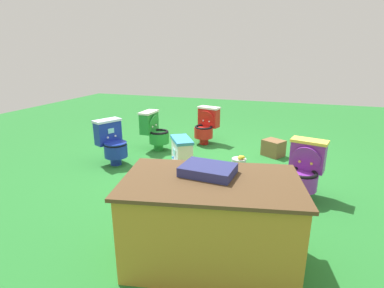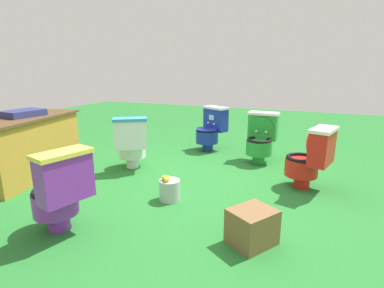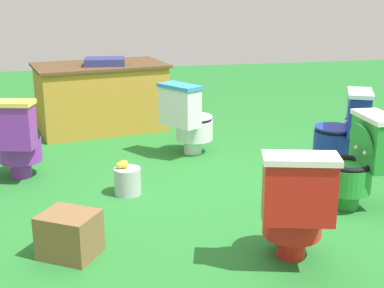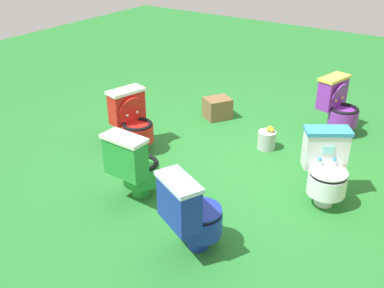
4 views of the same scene
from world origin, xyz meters
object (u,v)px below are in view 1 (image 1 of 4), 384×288
Objects in this scene: small_crate at (273,148)px; lemon_bucket at (239,165)px; toilet_red at (206,125)px; toilet_white at (174,165)px; toilet_green at (154,130)px; vendor_table at (210,220)px; toilet_purple at (305,169)px; toilet_blue at (112,142)px.

small_crate is 1.06m from lemon_bucket.
lemon_bucket is (-0.90, 1.32, -0.26)m from toilet_red.
toilet_white is at bearing 59.08° from small_crate.
small_crate is (-1.35, 0.36, -0.23)m from toilet_red.
toilet_white is at bearing 34.73° from toilet_green.
toilet_purple is at bearing -117.29° from vendor_table.
toilet_blue is at bearing 26.52° from small_crate.
vendor_table reaches higher than small_crate.
toilet_white is 1.40m from vendor_table.
small_crate is (-0.34, -3.05, -0.25)m from vendor_table.
toilet_red is at bearing 170.17° from toilet_blue.
vendor_table is (0.80, 1.55, 0.02)m from toilet_purple.
toilet_purple is at bearing -109.11° from toilet_white.
vendor_table reaches higher than toilet_red.
toilet_green reaches higher than lemon_bucket.
toilet_red is 1.41m from small_crate.
toilet_green is at bearing -0.24° from toilet_white.
toilet_green is 3.25m from vendor_table.
toilet_white is 1.50m from toilet_blue.
toilet_green is 0.45× the size of vendor_table.
toilet_white reaches higher than lemon_bucket.
toilet_purple is at bearing 149.40° from lemon_bucket.
vendor_table is 5.80× the size of lemon_bucket.
small_crate is at bearing -58.67° from toilet_purple.
toilet_blue is at bearing -40.30° from vendor_table.
toilet_red is (1.81, -1.86, 0.00)m from toilet_purple.
toilet_green is 2.85m from toilet_purple.
toilet_blue is 2.81m from vendor_table.
lemon_bucket is (0.91, -0.54, -0.26)m from toilet_purple.
toilet_white is at bearing -55.26° from vendor_table.
vendor_table is at bearing 121.23° from toilet_red.
toilet_red is at bearing -14.95° from small_crate.
vendor_table reaches higher than toilet_blue.
toilet_purple is 0.45× the size of vendor_table.
toilet_blue is 2.07m from lemon_bucket.
small_crate is (-1.14, -1.90, -0.23)m from toilet_white.
toilet_purple is at bearing 148.97° from toilet_red.
toilet_green and toilet_red have the same top height.
toilet_red is at bearing 133.18° from toilet_green.
small_crate is at bearing -64.11° from toilet_white.
toilet_green is at bearing 56.20° from toilet_red.
toilet_red is 2.15× the size of small_crate.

